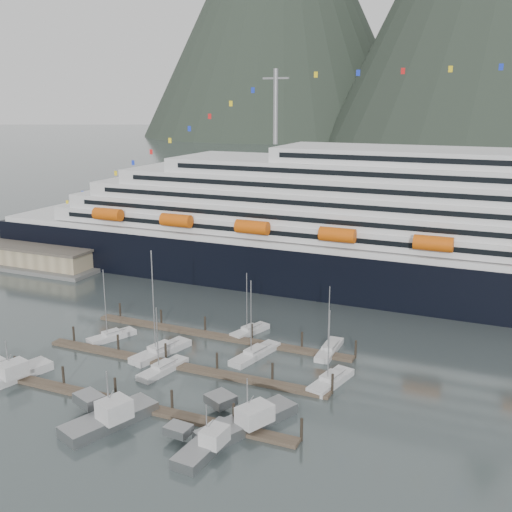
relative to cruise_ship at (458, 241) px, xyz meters
The scene contains 17 objects.
ground 63.76m from the cruise_ship, 118.66° to the right, with size 1600.00×1600.00×0.00m, color #435050.
cruise_ship is the anchor object (origin of this frame).
warehouse 103.31m from the cruise_ship, behind, with size 46.00×20.00×5.80m.
dock_near 74.63m from the cruise_ship, 118.31° to the right, with size 48.18×2.28×3.20m.
dock_mid 63.65m from the cruise_ship, 123.96° to the right, with size 48.18×2.28×3.20m.
dock_far 53.59m from the cruise_ship, 131.95° to the right, with size 48.18×2.28×3.20m.
sailboat_a 70.43m from the cruise_ship, 137.75° to the right, with size 5.66×8.70×12.96m.
sailboat_b 64.36m from the cruise_ship, 129.39° to the right, with size 5.59×11.66×18.06m.
sailboat_c 66.38m from the cruise_ship, 123.90° to the right, with size 4.12×9.37×10.93m.
sailboat_d 52.09m from the cruise_ship, 120.63° to the right, with size 4.96×11.02×13.43m.
sailboat_f 47.92m from the cruise_ship, 131.26° to the right, with size 4.78×8.41×11.61m.
sailboat_g 42.02m from the cruise_ship, 112.55° to the right, with size 2.47×9.54×11.88m.
sailboat_h 50.98m from the cruise_ship, 104.02° to the right, with size 4.76×9.78×12.07m.
trawler_a 86.74m from the cruise_ship, 130.26° to the right, with size 9.83×12.91×6.83m.
trawler_b 78.77m from the cruise_ship, 116.35° to the right, with size 10.76×13.04×8.11m.
trawler_c 67.01m from the cruise_ship, 106.22° to the right, with size 11.84×14.47×7.29m.
trawler_d 73.80m from the cruise_ship, 106.51° to the right, with size 8.08×10.89×6.32m.
Camera 1 is at (39.46, -69.84, 39.75)m, focal length 42.00 mm.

